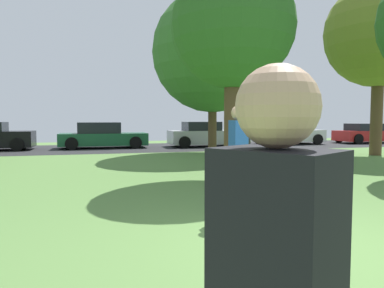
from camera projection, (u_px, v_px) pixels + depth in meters
ground_plane at (314, 250)px, 4.24m from camera, size 44.00×44.00×0.00m
road_strip at (141, 148)px, 19.63m from camera, size 44.00×6.40×0.01m
maple_tree_far at (233, 27)px, 9.39m from camera, size 3.25×3.25×5.60m
oak_tree_left at (213, 52)px, 16.20m from camera, size 5.47×5.47×7.32m
birch_tree_lone at (379, 34)px, 15.15m from camera, size 4.52×4.52×7.43m
person_walking at (238, 154)px, 5.76m from camera, size 0.30×0.32×1.76m
parked_car_green at (103, 136)px, 19.36m from camera, size 4.58×2.09×1.38m
parked_car_silver at (204, 135)px, 20.40m from camera, size 4.04×2.04×1.40m
parked_car_white at (287, 133)px, 22.32m from camera, size 4.19×2.09×1.46m
parked_car_red at (366, 134)px, 23.50m from camera, size 4.02×2.03×1.27m
street_lamp_post at (250, 104)px, 17.06m from camera, size 0.14×0.14×4.50m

